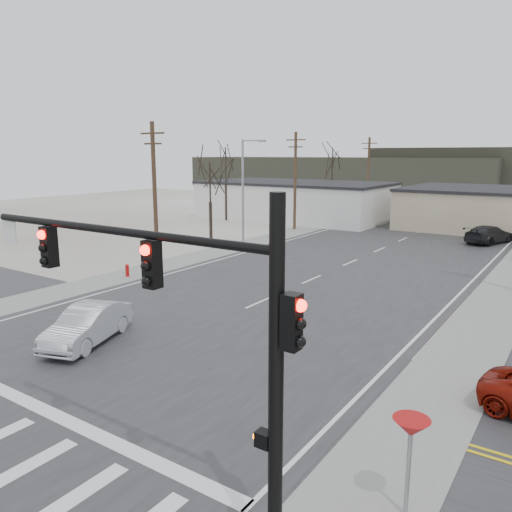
{
  "coord_description": "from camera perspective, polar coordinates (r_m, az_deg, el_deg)",
  "views": [
    {
      "loc": [
        14.13,
        -13.27,
        7.82
      ],
      "look_at": [
        -0.06,
        7.79,
        2.6
      ],
      "focal_mm": 35.0,
      "sensor_mm": 36.0,
      "label": 1
    }
  ],
  "objects": [
    {
      "name": "upole_left_d",
      "position": [
        70.17,
        12.69,
        9.21
      ],
      "size": [
        2.2,
        0.3,
        10.0
      ],
      "color": "#4B3323",
      "rests_on": "ground"
    },
    {
      "name": "tree_left_far",
      "position": [
        65.62,
        8.71,
        10.14
      ],
      "size": [
        3.96,
        3.96,
        8.82
      ],
      "color": "black",
      "rests_on": "ground"
    },
    {
      "name": "tree_left_near",
      "position": [
        43.0,
        -5.27,
        8.11
      ],
      "size": [
        3.3,
        3.3,
        7.35
      ],
      "color": "black",
      "rests_on": "ground"
    },
    {
      "name": "sedan_crossing",
      "position": [
        22.12,
        -18.69,
        -7.44
      ],
      "size": [
        3.14,
        5.03,
        1.57
      ],
      "primitive_type": "imported",
      "rotation": [
        0.0,
        0.0,
        0.34
      ],
      "color": "#A0A4AA",
      "rests_on": "main_road"
    },
    {
      "name": "streetlight_main",
      "position": [
        43.28,
        -1.3,
        7.99
      ],
      "size": [
        2.4,
        0.25,
        9.0
      ],
      "color": "gray",
      "rests_on": "ground"
    },
    {
      "name": "upole_left_c",
      "position": [
        52.08,
        4.5,
        8.72
      ],
      "size": [
        2.2,
        0.3,
        10.0
      ],
      "color": "#4B3323",
      "rests_on": "ground"
    },
    {
      "name": "tree_left_mid",
      "position": [
        59.51,
        -3.48,
        10.11
      ],
      "size": [
        3.96,
        3.96,
        8.82
      ],
      "color": "black",
      "rests_on": "ground"
    },
    {
      "name": "ground",
      "position": [
        20.9,
        -12.1,
        -10.63
      ],
      "size": [
        140.0,
        140.0,
        0.0
      ],
      "primitive_type": "plane",
      "color": "white",
      "rests_on": "ground"
    },
    {
      "name": "yield_sign",
      "position": [
        11.64,
        17.28,
        -18.58
      ],
      "size": [
        0.8,
        0.8,
        2.35
      ],
      "color": "gray",
      "rests_on": "ground"
    },
    {
      "name": "upole_left_b",
      "position": [
        36.08,
        -11.5,
        7.26
      ],
      "size": [
        2.2,
        0.3,
        10.0
      ],
      "color": "#4B3323",
      "rests_on": "ground"
    },
    {
      "name": "building_left_far",
      "position": [
        61.45,
        4.48,
        6.38
      ],
      "size": [
        22.3,
        12.3,
        4.5
      ],
      "color": "silver",
      "rests_on": "ground"
    },
    {
      "name": "fire_hydrant",
      "position": [
        33.14,
        -14.5,
        -1.61
      ],
      "size": [
        0.24,
        0.24,
        0.87
      ],
      "color": "#A50C0C",
      "rests_on": "ground"
    },
    {
      "name": "sidewalk_left",
      "position": [
        42.18,
        -2.61,
        0.96
      ],
      "size": [
        3.0,
        90.0,
        0.06
      ],
      "primitive_type": "cube",
      "color": "gray",
      "rests_on": "ground"
    },
    {
      "name": "cross_road",
      "position": [
        20.89,
        -12.1,
        -10.58
      ],
      "size": [
        90.0,
        10.0,
        0.04
      ],
      "primitive_type": "cube",
      "color": "#28282B",
      "rests_on": "ground"
    },
    {
      "name": "sidewalk_right",
      "position": [
        34.35,
        27.16,
        -2.8
      ],
      "size": [
        3.0,
        90.0,
        0.06
      ],
      "primitive_type": "cube",
      "color": "gray",
      "rests_on": "ground"
    },
    {
      "name": "traffic_signal_mast",
      "position": [
        9.93,
        -7.14,
        -6.93
      ],
      "size": [
        8.95,
        0.43,
        7.2
      ],
      "color": "black",
      "rests_on": "ground"
    },
    {
      "name": "main_road",
      "position": [
        32.55,
        7.2,
        -2.34
      ],
      "size": [
        18.0,
        110.0,
        0.05
      ],
      "primitive_type": "cube",
      "color": "#28282B",
      "rests_on": "ground"
    },
    {
      "name": "car_far_b",
      "position": [
        73.95,
        16.89,
        5.65
      ],
      "size": [
        2.64,
        4.59,
        1.47
      ],
      "primitive_type": "imported",
      "rotation": [
        0.0,
        0.0,
        0.22
      ],
      "color": "black",
      "rests_on": "main_road"
    },
    {
      "name": "hill_left",
      "position": [
        116.25,
        9.06,
        9.34
      ],
      "size": [
        70.0,
        18.0,
        7.0
      ],
      "primitive_type": "cube",
      "color": "#333026",
      "rests_on": "ground"
    },
    {
      "name": "car_far_a",
      "position": [
        48.69,
        25.09,
        2.26
      ],
      "size": [
        3.94,
        5.83,
        1.57
      ],
      "primitive_type": "imported",
      "rotation": [
        0.0,
        0.0,
        2.79
      ],
      "color": "black",
      "rests_on": "main_road"
    }
  ]
}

